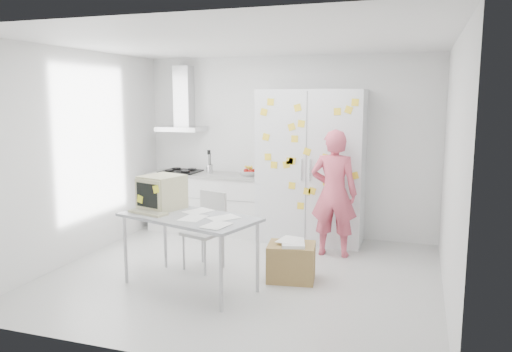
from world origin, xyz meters
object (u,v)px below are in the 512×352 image
(chair, at_px, (207,225))
(cardboard_box, at_px, (291,261))
(person, at_px, (334,193))
(desk, at_px, (171,203))

(chair, distance_m, cardboard_box, 1.14)
(chair, relative_size, cardboard_box, 1.60)
(person, bearing_deg, cardboard_box, 74.27)
(chair, bearing_deg, cardboard_box, 11.69)
(person, xyz_separation_m, desk, (-1.59, -1.50, 0.07))
(desk, bearing_deg, chair, 86.08)
(person, relative_size, chair, 1.79)
(cardboard_box, bearing_deg, person, 74.43)
(cardboard_box, bearing_deg, chair, 174.58)
(desk, height_order, chair, desk)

